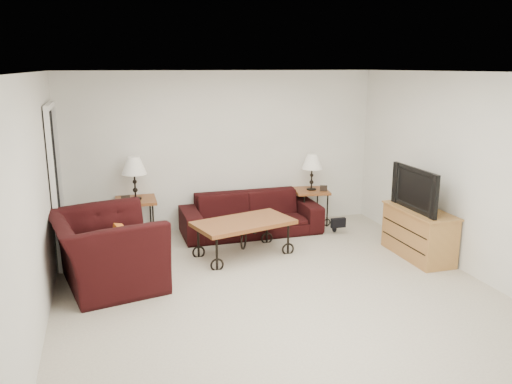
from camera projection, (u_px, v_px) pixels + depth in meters
ground at (273, 287)px, 6.14m from camera, size 5.00×5.00×0.00m
wall_back at (224, 151)px, 8.17m from camera, size 5.00×0.02×2.50m
wall_front at (390, 263)px, 3.52m from camera, size 5.00×0.02×2.50m
wall_left at (37, 201)px, 5.15m from camera, size 0.02×5.00×2.50m
wall_right at (460, 172)px, 6.54m from camera, size 0.02×5.00×2.50m
ceiling at (275, 72)px, 5.55m from camera, size 5.00×5.00×0.00m
doorway at (55, 187)px, 6.75m from camera, size 0.08×0.94×2.04m
sofa at (251, 214)px, 8.03m from camera, size 2.15×0.84×0.63m
side_table_left at (137, 220)px, 7.72m from camera, size 0.60×0.60×0.64m
side_table_right at (311, 207)px, 8.51m from camera, size 0.62×0.62×0.59m
lamp_left at (135, 178)px, 7.56m from camera, size 0.37×0.37×0.64m
lamp_right at (312, 172)px, 8.37m from camera, size 0.38×0.38×0.59m
photo_frame_left at (126, 199)px, 7.45m from camera, size 0.13×0.04×0.11m
photo_frame_right at (324, 188)px, 8.33m from camera, size 0.12×0.06×0.10m
coffee_table at (244, 238)px, 7.10m from camera, size 1.47×1.04×0.50m
armchair at (107, 250)px, 6.10m from camera, size 1.42×1.56×0.87m
throw_pillow at (119, 244)px, 6.08m from camera, size 0.18×0.41×0.40m
tv_stand at (418, 233)px, 7.04m from camera, size 0.47×1.12×0.67m
television at (421, 189)px, 6.88m from camera, size 0.13×1.01×0.58m
backpack at (335, 218)px, 8.10m from camera, size 0.38×0.30×0.47m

